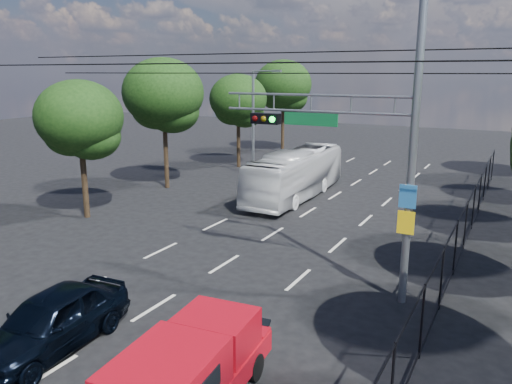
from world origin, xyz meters
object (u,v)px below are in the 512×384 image
Objects in this scene: red_pickup at (191,370)px; white_van at (275,184)px; white_bus at (296,174)px; navy_hatchback at (51,321)px; signal_mast at (372,131)px.

red_pickup is 19.06m from white_van.
white_bus reaches higher than white_van.
red_pickup is at bearing -76.54° from white_van.
red_pickup is 1.09× the size of navy_hatchback.
signal_mast is 1.93× the size of red_pickup.
navy_hatchback is (-4.57, 0.27, -0.18)m from red_pickup.
red_pickup is 0.51× the size of white_bus.
white_bus is (-1.06, 17.56, 0.57)m from navy_hatchback.
white_bus is at bearing 88.91° from navy_hatchback.
white_van is (-6.88, 17.77, -0.32)m from red_pickup.
red_pickup is 4.58m from navy_hatchback.
signal_mast is 2.10× the size of navy_hatchback.
navy_hatchback is 0.47× the size of white_bus.
white_bus is (-5.63, 17.83, 0.39)m from red_pickup.
white_bus is at bearing 124.10° from signal_mast.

